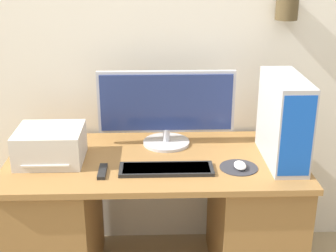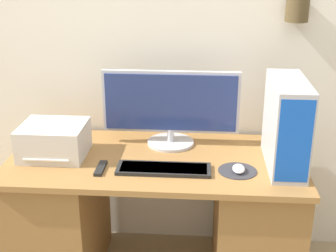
% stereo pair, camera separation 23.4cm
% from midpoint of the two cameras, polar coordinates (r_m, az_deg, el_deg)
% --- Properties ---
extents(wall_back, '(6.40, 0.17, 2.70)m').
position_cam_midpoint_polar(wall_back, '(2.64, -4.34, 12.28)').
color(wall_back, silver).
rests_on(wall_back, ground_plane).
extents(desk, '(1.51, 0.72, 0.73)m').
position_cam_midpoint_polar(desk, '(2.58, -4.15, -11.10)').
color(desk, olive).
rests_on(desk, ground_plane).
extents(monitor, '(0.74, 0.26, 0.41)m').
position_cam_midpoint_polar(monitor, '(2.51, -2.81, 2.38)').
color(monitor, '#B7B7BC').
rests_on(monitor, desk).
extents(keyboard, '(0.46, 0.14, 0.02)m').
position_cam_midpoint_polar(keyboard, '(2.28, -3.09, -5.32)').
color(keyboard, black).
rests_on(keyboard, desk).
extents(mousepad, '(0.19, 0.19, 0.00)m').
position_cam_midpoint_polar(mousepad, '(2.32, 5.84, -5.12)').
color(mousepad, '#2D2D33').
rests_on(mousepad, desk).
extents(mouse, '(0.06, 0.10, 0.03)m').
position_cam_midpoint_polar(mouse, '(2.30, 5.98, -4.86)').
color(mouse, silver).
rests_on(mouse, mousepad).
extents(computer_tower, '(0.17, 0.45, 0.43)m').
position_cam_midpoint_polar(computer_tower, '(2.35, 11.30, 0.68)').
color(computer_tower, '#B2B2B7').
rests_on(computer_tower, desk).
extents(printer, '(0.33, 0.29, 0.17)m').
position_cam_midpoint_polar(printer, '(2.46, -16.77, -2.31)').
color(printer, beige).
rests_on(printer, desk).
extents(remote_control, '(0.04, 0.15, 0.02)m').
position_cam_midpoint_polar(remote_control, '(2.29, -10.85, -5.52)').
color(remote_control, black).
rests_on(remote_control, desk).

